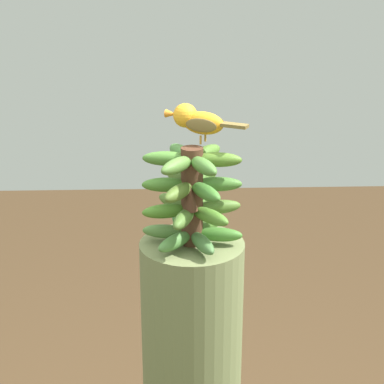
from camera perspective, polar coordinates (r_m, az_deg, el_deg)
name	(u,v)px	position (r m, az deg, el deg)	size (l,w,h in m)	color
banana_bunch	(192,197)	(1.53, 0.00, -0.42)	(0.24, 0.24, 0.24)	#4C2D1E
perched_bird	(196,120)	(1.53, 0.39, 6.30)	(0.11, 0.19, 0.09)	#C68933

